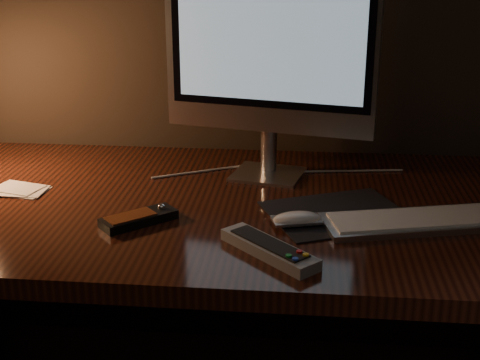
# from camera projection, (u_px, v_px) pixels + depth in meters

# --- Properties ---
(desk) EXTENTS (1.60, 0.75, 0.75)m
(desk) POSITION_uv_depth(u_px,v_px,m) (226.00, 242.00, 1.53)
(desk) COLOR #3C180D
(desk) RESTS_ON ground
(monitor) EXTENTS (0.48, 0.17, 0.51)m
(monitor) POSITION_uv_depth(u_px,v_px,m) (270.00, 48.00, 1.46)
(monitor) COLOR silver
(monitor) RESTS_ON desk
(keyboard) EXTENTS (0.45, 0.22, 0.02)m
(keyboard) POSITION_uv_depth(u_px,v_px,m) (432.00, 220.00, 1.30)
(keyboard) COLOR silver
(keyboard) RESTS_ON desk
(mousepad) EXTENTS (0.33, 0.30, 0.00)m
(mousepad) POSITION_uv_depth(u_px,v_px,m) (338.00, 213.00, 1.35)
(mousepad) COLOR black
(mousepad) RESTS_ON desk
(mouse) EXTENTS (0.11, 0.07, 0.02)m
(mouse) POSITION_uv_depth(u_px,v_px,m) (297.00, 221.00, 1.30)
(mouse) COLOR white
(mouse) RESTS_ON desk
(media_remote) EXTENTS (0.15, 0.14, 0.03)m
(media_remote) POSITION_uv_depth(u_px,v_px,m) (139.00, 218.00, 1.30)
(media_remote) COLOR black
(media_remote) RESTS_ON desk
(tv_remote) EXTENTS (0.18, 0.18, 0.03)m
(tv_remote) POSITION_uv_depth(u_px,v_px,m) (269.00, 249.00, 1.17)
(tv_remote) COLOR gray
(tv_remote) RESTS_ON desk
(papers) EXTENTS (0.13, 0.10, 0.01)m
(papers) POSITION_uv_depth(u_px,v_px,m) (18.00, 190.00, 1.47)
(papers) COLOR white
(papers) RESTS_ON desk
(cable) EXTENTS (0.57, 0.17, 0.01)m
(cable) POSITION_uv_depth(u_px,v_px,m) (278.00, 172.00, 1.59)
(cable) COLOR white
(cable) RESTS_ON desk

